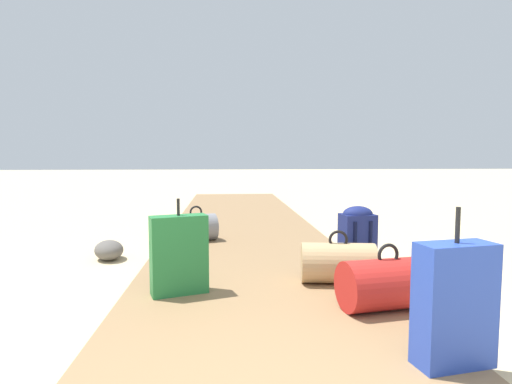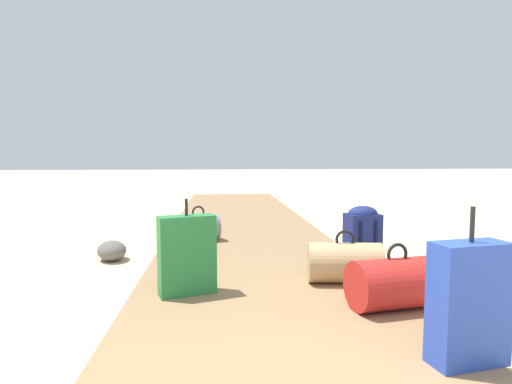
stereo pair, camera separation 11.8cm
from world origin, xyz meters
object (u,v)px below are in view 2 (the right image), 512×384
Objects in this scene: duffel_bag_tan at (345,262)px; backpack_navy at (362,236)px; suitcase_green at (187,255)px; duffel_bag_grey at (198,228)px; suitcase_blue at (469,303)px; duffel_bag_red at (396,283)px.

backpack_navy reaches higher than duffel_bag_tan.
suitcase_green is 1.14× the size of duffel_bag_tan.
backpack_navy is (1.62, 0.59, 0.01)m from suitcase_green.
backpack_navy is (0.30, 0.40, 0.15)m from duffel_bag_tan.
duffel_bag_grey is 0.71× the size of suitcase_blue.
duffel_bag_grey is (-1.51, 2.50, -0.01)m from duffel_bag_red.
duffel_bag_red is at bearing -16.37° from suitcase_green.
duffel_bag_red reaches higher than duffel_bag_grey.
duffel_bag_red is at bearing -73.52° from duffel_bag_tan.
backpack_navy is at bearing -42.14° from duffel_bag_grey.
duffel_bag_tan is at bearing -54.64° from duffel_bag_grey.
duffel_bag_grey is at bearing 90.22° from suitcase_green.
suitcase_blue is (0.03, -0.81, 0.14)m from duffel_bag_red.
backpack_navy is at bearing 19.95° from suitcase_green.
duffel_bag_grey is at bearing 121.21° from duffel_bag_red.
suitcase_green reaches higher than duffel_bag_grey.
duffel_bag_tan is at bearing 7.95° from suitcase_green.
duffel_bag_red is 0.94× the size of suitcase_green.
backpack_navy reaches higher than duffel_bag_red.
duffel_bag_grey is 2.30m from duffel_bag_tan.
duffel_bag_grey is 0.96× the size of backpack_navy.
suitcase_green is 1.24× the size of backpack_navy.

